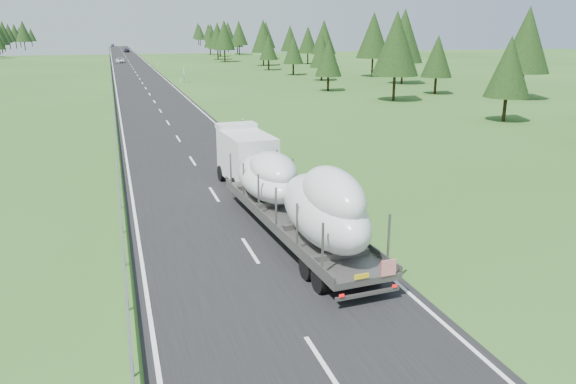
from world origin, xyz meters
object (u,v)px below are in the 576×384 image
object	(u,v)px
highway_sign	(184,72)
boat_truck	(283,184)
distant_van	(120,60)
distant_car_blue	(113,45)
distant_car_dark	(127,50)

from	to	relation	value
highway_sign	boat_truck	distance (m)	77.59
distant_van	distant_car_blue	size ratio (longest dim) A/B	1.28
distant_van	distant_car_blue	distance (m)	151.86
highway_sign	distant_van	size ratio (longest dim) A/B	0.51
highway_sign	distant_car_dark	bearing A→B (deg)	92.33
highway_sign	distant_car_blue	xyz separation A→B (m)	(-10.25, 216.36, -1.16)
distant_car_dark	highway_sign	bearing A→B (deg)	-93.02
highway_sign	distant_car_blue	distance (m)	216.61
boat_truck	distant_car_blue	distance (m)	293.85
boat_truck	distant_van	distance (m)	142.02
distant_van	distant_car_blue	bearing A→B (deg)	90.72
highway_sign	distant_car_dark	world-z (taller)	highway_sign
distant_car_blue	highway_sign	bearing A→B (deg)	-82.45
boat_truck	distant_car_dark	xyz separation A→B (m)	(-0.67, 214.85, -1.40)
boat_truck	distant_car_blue	bearing A→B (deg)	91.04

